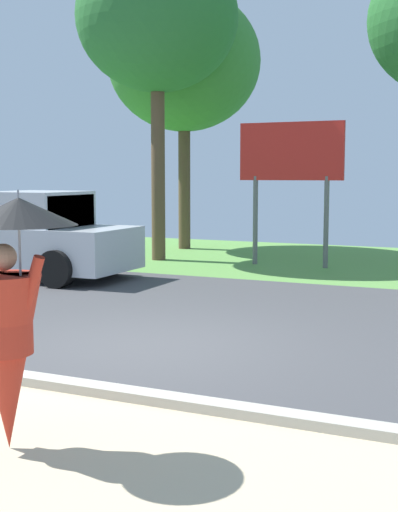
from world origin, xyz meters
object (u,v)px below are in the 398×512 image
roadside_billboard (291,162)px  tree_center_back (184,62)px  monk_pedestrian (9,321)px  tree_left_far (157,18)px  pickup_truck (21,237)px

roadside_billboard → tree_center_back: size_ratio=0.46×
roadside_billboard → tree_center_back: bearing=147.8°
roadside_billboard → monk_pedestrian: bearing=-83.6°
tree_left_far → roadside_billboard: bearing=3.6°
tree_left_far → tree_center_back: 2.95m
pickup_truck → tree_center_back: bearing=75.6°
tree_center_back → pickup_truck: bearing=-96.5°
monk_pedestrian → roadside_billboard: roadside_billboard is taller
monk_pedestrian → roadside_billboard: (-1.35, 12.06, 1.48)m
tree_left_far → pickup_truck: bearing=-109.3°
tree_left_far → tree_center_back: tree_left_far is taller
pickup_truck → roadside_billboard: roadside_billboard is taller
pickup_truck → roadside_billboard: size_ratio=1.49×
tree_center_back → tree_left_far: bearing=-78.1°
monk_pedestrian → tree_left_far: tree_left_far is taller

